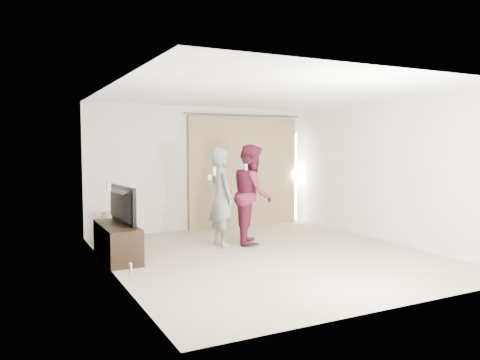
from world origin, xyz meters
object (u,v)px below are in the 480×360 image
tv (116,205)px  person_man (222,197)px  tv_console (117,242)px  person_woman (252,194)px

tv → person_man: bearing=-91.9°
tv_console → person_man: person_man is taller
tv_console → person_man: bearing=3.7°
tv_console → person_woman: person_woman is taller
tv_console → tv: tv is taller
tv → tv_console: bearing=-0.0°
tv_console → person_man: (1.86, 0.12, 0.60)m
tv → person_woman: bearing=-93.3°
person_man → person_woman: 0.60m
person_man → person_woman: size_ratio=0.97×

